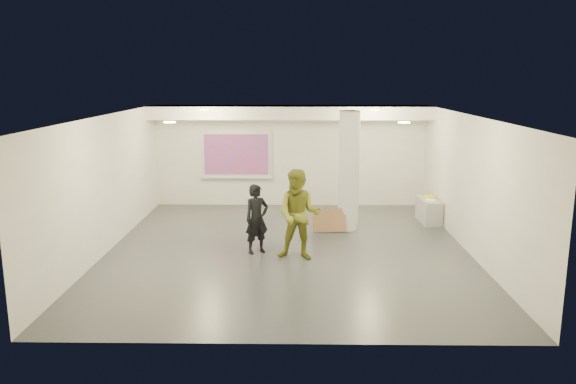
{
  "coord_description": "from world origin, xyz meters",
  "views": [
    {
      "loc": [
        0.19,
        -12.06,
        3.84
      ],
      "look_at": [
        0.0,
        0.4,
        1.25
      ],
      "focal_mm": 35.0,
      "sensor_mm": 36.0,
      "label": 1
    }
  ],
  "objects_px": {
    "column": "(349,171)",
    "woman": "(257,219)",
    "projection_screen": "(236,155)",
    "credenza": "(429,211)",
    "man": "(299,215)"
  },
  "relations": [
    {
      "from": "column",
      "to": "woman",
      "type": "bearing_deg",
      "value": -137.49
    },
    {
      "from": "projection_screen",
      "to": "woman",
      "type": "distance_m",
      "value": 4.8
    },
    {
      "from": "projection_screen",
      "to": "man",
      "type": "xyz_separation_m",
      "value": [
        1.84,
        -5.04,
        -0.56
      ]
    },
    {
      "from": "column",
      "to": "woman",
      "type": "distance_m",
      "value": 3.04
    },
    {
      "from": "column",
      "to": "projection_screen",
      "type": "relative_size",
      "value": 1.43
    },
    {
      "from": "projection_screen",
      "to": "woman",
      "type": "bearing_deg",
      "value": -78.74
    },
    {
      "from": "woman",
      "to": "man",
      "type": "distance_m",
      "value": 1.02
    },
    {
      "from": "column",
      "to": "credenza",
      "type": "relative_size",
      "value": 2.78
    },
    {
      "from": "column",
      "to": "credenza",
      "type": "height_order",
      "value": "column"
    },
    {
      "from": "woman",
      "to": "man",
      "type": "xyz_separation_m",
      "value": [
        0.92,
        -0.39,
        0.2
      ]
    },
    {
      "from": "column",
      "to": "projection_screen",
      "type": "bearing_deg",
      "value": 139.44
    },
    {
      "from": "credenza",
      "to": "column",
      "type": "bearing_deg",
      "value": -165.22
    },
    {
      "from": "projection_screen",
      "to": "man",
      "type": "bearing_deg",
      "value": -69.9
    },
    {
      "from": "woman",
      "to": "projection_screen",
      "type": "bearing_deg",
      "value": 69.03
    },
    {
      "from": "column",
      "to": "credenza",
      "type": "bearing_deg",
      "value": 17.62
    }
  ]
}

